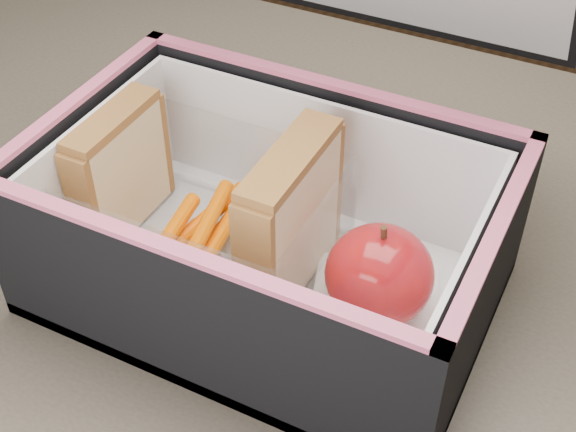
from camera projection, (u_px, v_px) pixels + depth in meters
name	position (u px, v px, depth m)	size (l,w,h in m)	color
kitchen_table	(267.00, 376.00, 0.62)	(1.20, 0.80, 0.75)	brown
lunch_bag	(271.00, 215.00, 0.53)	(0.30, 0.30, 0.28)	black
plastic_tub	(203.00, 213.00, 0.55)	(0.18, 0.13, 0.07)	white
sandwich_left	(120.00, 170.00, 0.57)	(0.02, 0.08, 0.09)	beige
sandwich_right	(290.00, 220.00, 0.52)	(0.03, 0.10, 0.11)	beige
carrot_sticks	(199.00, 232.00, 0.56)	(0.05, 0.14, 0.03)	#FF5D00
paper_napkin	(374.00, 308.00, 0.53)	(0.08, 0.09, 0.01)	white
red_apple	(379.00, 275.00, 0.50)	(0.07, 0.07, 0.07)	maroon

